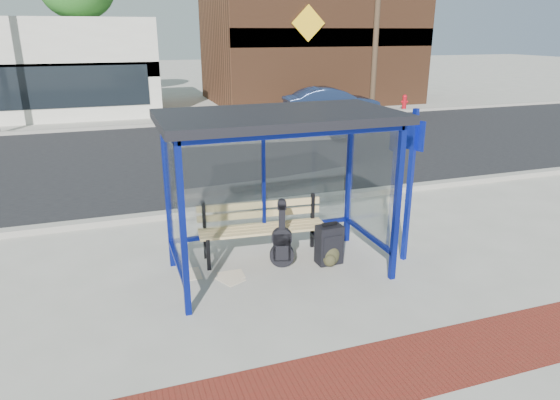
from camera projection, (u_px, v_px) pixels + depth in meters
name	position (u px, v px, depth m)	size (l,w,h in m)	color
ground	(279.00, 272.00, 7.59)	(120.00, 120.00, 0.00)	#B2ADA0
brick_paver_strip	(359.00, 377.00, 5.26)	(60.00, 1.00, 0.01)	maroon
curb_near	(233.00, 208.00, 10.16)	(60.00, 0.25, 0.12)	gray
street_asphalt	(191.00, 155.00, 14.75)	(60.00, 10.00, 0.00)	black
curb_far	(169.00, 124.00, 19.29)	(60.00, 0.25, 0.12)	gray
far_sidewalk	(163.00, 118.00, 21.01)	(60.00, 4.00, 0.01)	#B2ADA0
bus_shelter	(277.00, 136.00, 6.99)	(3.30, 1.80, 2.42)	navy
storefront_brown	(309.00, 37.00, 25.59)	(10.00, 7.08, 6.40)	#59331E
utility_pole_east	(377.00, 15.00, 21.05)	(1.60, 0.24, 8.00)	#4C3826
bench	(262.00, 225.00, 7.94)	(2.05, 0.65, 0.95)	black
guitar_bag	(282.00, 244.00, 7.64)	(0.39, 0.22, 1.03)	black
suitcase	(329.00, 245.00, 7.76)	(0.41, 0.28, 0.69)	black
backpack	(329.00, 255.00, 7.72)	(0.37, 0.35, 0.38)	#2D2B19
sign_post	(411.00, 178.00, 7.58)	(0.15, 0.29, 2.40)	#0D1D99
newspaper_a	(190.00, 274.00, 7.50)	(0.41, 0.32, 0.01)	white
newspaper_b	(231.00, 275.00, 7.47)	(0.38, 0.30, 0.01)	white
newspaper_c	(230.00, 279.00, 7.34)	(0.38, 0.30, 0.01)	white
parked_car	(332.00, 103.00, 20.52)	(1.38, 3.95, 1.30)	#1A2848
fire_hydrant	(404.00, 102.00, 22.95)	(0.32, 0.21, 0.72)	#B80D18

